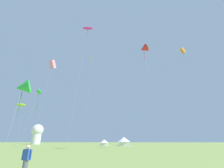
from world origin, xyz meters
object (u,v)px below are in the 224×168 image
(kite_lime_parafoil, at_px, (21,105))
(kite_pink_box, at_px, (53,64))
(kite_yellow_diamond, at_px, (91,60))
(kite_orange_box, at_px, (183,51))
(observatory_dome, at_px, (37,133))
(festival_tent_left, at_px, (124,141))
(kite_red_delta, at_px, (144,49))
(kite_green_parafoil, at_px, (39,92))
(person_spectator, at_px, (26,161))
(kite_magenta_parafoil, at_px, (88,29))
(festival_tent_center, at_px, (104,142))
(kite_green_delta, at_px, (23,87))

(kite_lime_parafoil, bearing_deg, kite_pink_box, -1.66)
(kite_yellow_diamond, height_order, kite_lime_parafoil, kite_yellow_diamond)
(kite_orange_box, relative_size, observatory_dome, 2.72)
(kite_lime_parafoil, distance_m, festival_tent_left, 40.15)
(kite_pink_box, xyz_separation_m, kite_red_delta, (28.86, -7.24, 0.34))
(observatory_dome, bearing_deg, kite_green_parafoil, -63.64)
(kite_green_parafoil, distance_m, person_spectator, 42.60)
(kite_magenta_parafoil, xyz_separation_m, festival_tent_left, (6.92, 44.04, -20.56))
(kite_magenta_parafoil, bearing_deg, observatory_dome, 122.22)
(kite_green_parafoil, bearing_deg, kite_pink_box, 25.89)
(kite_red_delta, bearing_deg, observatory_dome, 135.96)
(kite_red_delta, relative_size, festival_tent_center, 7.49)
(kite_green_delta, relative_size, festival_tent_left, 2.16)
(festival_tent_center, bearing_deg, festival_tent_left, -0.00)
(kite_lime_parafoil, height_order, kite_magenta_parafoil, kite_magenta_parafoil)
(kite_green_parafoil, height_order, kite_pink_box, kite_pink_box)
(kite_yellow_diamond, bearing_deg, kite_orange_box, -18.85)
(kite_pink_box, xyz_separation_m, observatory_dome, (-25.55, 45.38, -19.58))
(kite_pink_box, xyz_separation_m, person_spectator, (16.81, -36.08, -24.75))
(kite_pink_box, distance_m, kite_red_delta, 29.76)
(kite_lime_parafoil, xyz_separation_m, kite_red_delta, (37.01, -7.47, 13.71))
(kite_green_parafoil, relative_size, observatory_dome, 1.54)
(kite_lime_parafoil, bearing_deg, kite_orange_box, -1.88)
(kite_lime_parafoil, relative_size, kite_orange_box, 0.43)
(kite_green_parafoil, height_order, kite_magenta_parafoil, kite_magenta_parafoil)
(kite_green_parafoil, bearing_deg, kite_green_delta, -66.46)
(kite_green_delta, height_order, kite_pink_box, kite_pink_box)
(kite_lime_parafoil, distance_m, kite_red_delta, 40.17)
(festival_tent_left, xyz_separation_m, observatory_dome, (-48.64, 22.15, 4.17))
(kite_orange_box, distance_m, festival_tent_left, 40.80)
(kite_orange_box, xyz_separation_m, kite_magenta_parafoil, (-25.73, -19.41, -5.97))
(kite_magenta_parafoil, height_order, festival_tent_center, kite_magenta_parafoil)
(kite_magenta_parafoil, height_order, person_spectator, kite_magenta_parafoil)
(kite_lime_parafoil, height_order, festival_tent_left, kite_lime_parafoil)
(kite_red_delta, xyz_separation_m, person_spectator, (-12.05, -28.84, -25.09))
(person_spectator, bearing_deg, kite_pink_box, 114.98)
(kite_orange_box, height_order, festival_tent_left, kite_orange_box)
(kite_red_delta, xyz_separation_m, observatory_dome, (-54.42, 52.62, -19.92))
(kite_yellow_diamond, height_order, person_spectator, kite_yellow_diamond)
(person_spectator, bearing_deg, festival_tent_center, 91.75)
(kite_yellow_diamond, relative_size, observatory_dome, 3.13)
(kite_magenta_parafoil, distance_m, person_spectator, 26.42)
(kite_lime_parafoil, xyz_separation_m, kite_pink_box, (8.15, -0.24, 13.37))
(kite_lime_parafoil, height_order, kite_pink_box, kite_pink_box)
(kite_yellow_diamond, height_order, kite_green_delta, kite_yellow_diamond)
(person_spectator, relative_size, festival_tent_left, 0.34)
(kite_orange_box, height_order, kite_magenta_parafoil, kite_orange_box)
(festival_tent_left, distance_m, observatory_dome, 53.61)
(kite_yellow_diamond, bearing_deg, kite_green_delta, -96.31)
(kite_green_parafoil, relative_size, kite_magenta_parafoil, 0.73)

